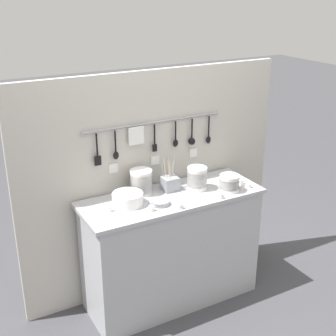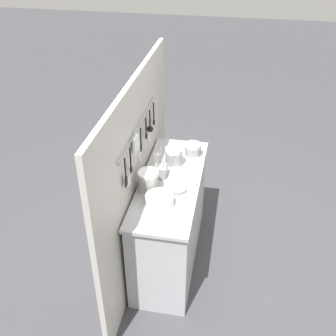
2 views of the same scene
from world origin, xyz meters
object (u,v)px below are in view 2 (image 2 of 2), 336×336
cup_back_left (160,216)px  cup_edge_far (195,184)px  cutlery_caddy (160,171)px  cup_back_right (158,156)px  bowl_stack_back_corner (174,157)px  cup_edge_near (198,145)px  bowl_stack_wide_centre (148,181)px  cup_mid_row (189,145)px  plate_stack (159,200)px  steel_mixing_bowl (178,190)px  cup_front_right (183,198)px  cup_front_left (200,162)px  cup_centre (197,149)px  bowl_stack_tall_left (193,150)px

cup_back_left → cup_edge_far: 0.49m
cutlery_caddy → cup_back_right: bearing=15.4°
bowl_stack_back_corner → cup_back_right: (0.10, 0.17, -0.07)m
cup_edge_near → bowl_stack_wide_centre: bearing=158.0°
cup_mid_row → cup_edge_near: same height
plate_stack → cup_back_right: (0.67, 0.15, -0.03)m
cup_edge_far → steel_mixing_bowl: bearing=126.1°
cup_front_right → cup_edge_near: (0.83, -0.01, 0.00)m
bowl_stack_back_corner → plate_stack: bowl_stack_back_corner is taller
cutlery_caddy → bowl_stack_wide_centre: bearing=167.3°
cup_back_left → cup_back_right: same height
cup_edge_far → cup_front_left: size_ratio=1.00×
cup_mid_row → cup_edge_near: (0.01, -0.08, 0.00)m
cup_centre → cup_back_right: 0.40m
cutlery_caddy → cup_edge_near: (0.55, -0.26, -0.04)m
plate_stack → cup_front_right: plate_stack is taller
cup_mid_row → cup_front_left: bearing=-154.5°
cup_front_left → cup_front_right: (-0.53, 0.07, 0.00)m
cup_mid_row → cup_edge_near: size_ratio=1.00×
bowl_stack_back_corner → cup_centre: bowl_stack_back_corner is taller
cup_front_left → cup_back_right: (0.03, 0.39, 0.00)m
bowl_stack_back_corner → cup_back_right: 0.21m
cup_back_right → cup_front_right: (-0.57, -0.33, 0.00)m
bowl_stack_wide_centre → cup_front_right: 0.31m
cup_edge_far → cup_front_left: same height
steel_mixing_bowl → cup_mid_row: size_ratio=3.51×
cutlery_caddy → cup_back_left: 0.55m
bowl_stack_back_corner → cup_edge_far: bearing=-140.9°
cutlery_caddy → cup_front_right: size_ratio=6.99×
cup_centre → cup_back_right: size_ratio=1.00×
cup_centre → cup_mid_row: size_ratio=1.00×
bowl_stack_wide_centre → steel_mixing_bowl: size_ratio=1.36×
cutlery_caddy → cup_front_left: 0.40m
bowl_stack_tall_left → plate_stack: bearing=168.3°
steel_mixing_bowl → cup_front_right: 0.11m
cup_edge_far → cup_edge_near: size_ratio=1.00×
bowl_stack_wide_centre → cup_edge_far: 0.39m
cutlery_caddy → cup_edge_near: 0.61m
cup_centre → cup_front_right: size_ratio=1.00×
plate_stack → cup_mid_row: plate_stack is taller
cutlery_caddy → cup_centre: 0.55m
bowl_stack_wide_centre → cup_edge_near: 0.83m
cup_front_right → cup_front_left: bearing=-7.1°
steel_mixing_bowl → cup_back_right: 0.54m
cup_centre → cup_front_right: same height
cup_edge_near → cup_centre: bearing=-175.1°
bowl_stack_wide_centre → steel_mixing_bowl: bowl_stack_wide_centre is taller
cup_centre → cup_back_left: 1.03m
bowl_stack_back_corner → cup_edge_far: (-0.28, -0.23, -0.07)m
cup_centre → cup_back_right: (-0.20, 0.34, 0.00)m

